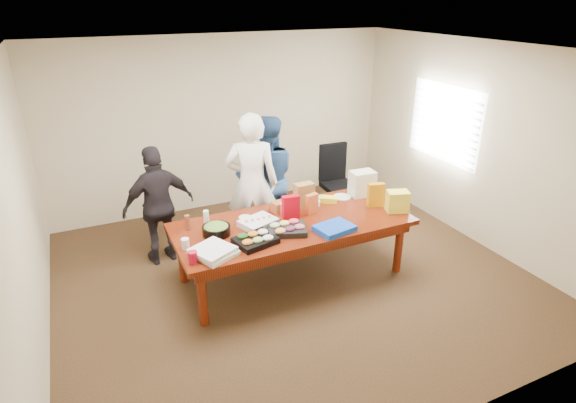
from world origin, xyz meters
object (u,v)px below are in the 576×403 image
office_chair (339,184)px  person_center (252,184)px  person_right (267,179)px  salad_bowl (216,230)px  sheet_cake (258,222)px  conference_table (292,249)px

office_chair → person_center: bearing=-161.9°
person_right → salad_bowl: person_right is taller
person_right → sheet_cake: size_ratio=4.35×
sheet_cake → salad_bowl: (-0.51, -0.01, 0.02)m
conference_table → person_right: 1.23m
conference_table → sheet_cake: sheet_cake is taller
conference_table → sheet_cake: (-0.40, 0.09, 0.41)m
salad_bowl → person_center: bearing=47.2°
office_chair → salad_bowl: bearing=-149.0°
office_chair → person_right: bearing=-168.9°
person_center → sheet_cake: person_center is taller
sheet_cake → salad_bowl: bearing=162.5°
office_chair → person_right: (-1.27, -0.17, 0.35)m
office_chair → salad_bowl: (-2.32, -1.20, 0.27)m
sheet_cake → office_chair: bearing=14.2°
person_right → office_chair: bearing=-158.3°
office_chair → conference_table: bearing=-134.1°
office_chair → person_center: 1.68m
conference_table → sheet_cake: bearing=167.4°
office_chair → sheet_cake: size_ratio=2.64×
conference_table → sheet_cake: 0.58m
office_chair → salad_bowl: 2.62m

